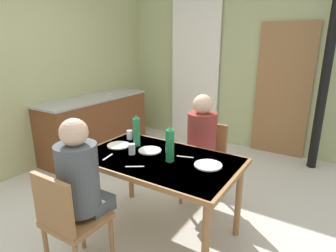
{
  "coord_description": "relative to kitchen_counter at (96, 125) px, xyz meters",
  "views": [
    {
      "loc": [
        1.66,
        -1.95,
        1.72
      ],
      "look_at": [
        0.4,
        0.06,
        1.01
      ],
      "focal_mm": 29.92,
      "sensor_mm": 36.0,
      "label": 1
    }
  ],
  "objects": [
    {
      "name": "dinner_plate_far_center",
      "position": [
        1.48,
        -1.1,
        0.31
      ],
      "size": [
        0.22,
        0.22,
        0.01
      ],
      "primitive_type": "cylinder",
      "color": "white",
      "rests_on": "dining_table"
    },
    {
      "name": "person_near_diner",
      "position": [
        1.7,
        -1.76,
        0.33
      ],
      "size": [
        0.3,
        0.37,
        0.77
      ],
      "color": "#495359",
      "rests_on": "ground_plane"
    },
    {
      "name": "cutlery_knife_near",
      "position": [
        1.91,
        -1.38,
        0.31
      ],
      "size": [
        0.13,
        0.1,
        0.0
      ],
      "primitive_type": "cube",
      "rotation": [
        0.0,
        0.0,
        3.74
      ],
      "color": "silver",
      "rests_on": "dining_table"
    },
    {
      "name": "cutlery_fork_near",
      "position": [
        1.59,
        -1.35,
        0.31
      ],
      "size": [
        0.05,
        0.15,
        0.0
      ],
      "primitive_type": "cube",
      "rotation": [
        0.0,
        0.0,
        1.77
      ],
      "color": "silver",
      "rests_on": "dining_table"
    },
    {
      "name": "cutlery_knife_far",
      "position": [
        2.16,
        -0.99,
        0.31
      ],
      "size": [
        0.15,
        0.06,
        0.0
      ],
      "primitive_type": "cube",
      "rotation": [
        0.0,
        0.0,
        3.43
      ],
      "color": "silver",
      "rests_on": "dining_table"
    },
    {
      "name": "water_bottle_green_near",
      "position": [
        1.63,
        -0.99,
        0.45
      ],
      "size": [
        0.07,
        0.07,
        0.31
      ],
      "color": "#23834F",
      "rests_on": "dining_table"
    },
    {
      "name": "chair_far_diner",
      "position": [
        2.07,
        -0.36,
        0.05
      ],
      "size": [
        0.4,
        0.4,
        0.87
      ],
      "rotation": [
        0.0,
        0.0,
        3.14
      ],
      "color": "#94653B",
      "rests_on": "ground_plane"
    },
    {
      "name": "wall_back",
      "position": [
        1.58,
        1.58,
        0.99
      ],
      "size": [
        4.01,
        0.1,
        2.88
      ],
      "primitive_type": "cube",
      "color": "#A9B27D",
      "rests_on": "ground_plane"
    },
    {
      "name": "dinner_plate_near_right",
      "position": [
        1.82,
        -1.04,
        0.31
      ],
      "size": [
        0.21,
        0.21,
        0.01
      ],
      "primitive_type": "cylinder",
      "color": "white",
      "rests_on": "dining_table"
    },
    {
      "name": "curtain_panel",
      "position": [
        0.98,
        1.48,
        0.76
      ],
      "size": [
        0.9,
        0.03,
        2.42
      ],
      "primitive_type": "cube",
      "color": "white",
      "rests_on": "ground_plane"
    },
    {
      "name": "person_far_diner",
      "position": [
        2.07,
        -0.5,
        0.33
      ],
      "size": [
        0.3,
        0.37,
        0.77
      ],
      "rotation": [
        0.0,
        0.0,
        3.14
      ],
      "color": "maroon",
      "rests_on": "ground_plane"
    },
    {
      "name": "drinking_glass_by_near_diner",
      "position": [
        1.45,
        -0.89,
        0.35
      ],
      "size": [
        0.06,
        0.06,
        0.09
      ],
      "primitive_type": "cylinder",
      "color": "silver",
      "rests_on": "dining_table"
    },
    {
      "name": "water_bottle_green_far",
      "position": [
        2.09,
        -1.14,
        0.45
      ],
      "size": [
        0.07,
        0.07,
        0.31
      ],
      "color": "#1F8547",
      "rests_on": "dining_table"
    },
    {
      "name": "drinking_glass_by_far_diner",
      "position": [
        1.72,
        -1.19,
        0.35
      ],
      "size": [
        0.06,
        0.06,
        0.1
      ],
      "primitive_type": "cylinder",
      "color": "silver",
      "rests_on": "dining_table"
    },
    {
      "name": "stove_pipe_column",
      "position": [
        3.01,
        1.23,
        0.99
      ],
      "size": [
        0.12,
        0.12,
        2.88
      ],
      "primitive_type": "cylinder",
      "color": "black",
      "rests_on": "ground_plane"
    },
    {
      "name": "wall_left",
      "position": [
        -0.33,
        -0.38,
        0.99
      ],
      "size": [
        0.1,
        3.93,
        2.88
      ],
      "primitive_type": "cube",
      "color": "tan",
      "rests_on": "ground_plane"
    },
    {
      "name": "dinner_plate_near_left",
      "position": [
        2.4,
        -1.05,
        0.31
      ],
      "size": [
        0.23,
        0.23,
        0.01
      ],
      "primitive_type": "cylinder",
      "color": "white",
      "rests_on": "dining_table"
    },
    {
      "name": "door_wooden",
      "position": [
        2.46,
        1.5,
        0.55
      ],
      "size": [
        0.8,
        0.05,
        2.0
      ],
      "primitive_type": "cube",
      "color": "olive",
      "rests_on": "ground_plane"
    },
    {
      "name": "ground_plane",
      "position": [
        1.58,
        -1.04,
        -0.45
      ],
      "size": [
        6.81,
        6.81,
        0.0
      ],
      "primitive_type": "plane",
      "color": "beige"
    },
    {
      "name": "chair_near_diner",
      "position": [
        1.7,
        -1.9,
        0.05
      ],
      "size": [
        0.4,
        0.4,
        0.87
      ],
      "color": "#94653B",
      "rests_on": "ground_plane"
    },
    {
      "name": "kitchen_counter",
      "position": [
        0.0,
        0.0,
        0.0
      ],
      "size": [
        0.61,
        1.84,
        0.91
      ],
      "color": "brown",
      "rests_on": "ground_plane"
    },
    {
      "name": "dining_table",
      "position": [
        1.97,
        -1.13,
        0.23
      ],
      "size": [
        1.38,
        0.84,
        0.76
      ],
      "color": "#94653B",
      "rests_on": "ground_plane"
    }
  ]
}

